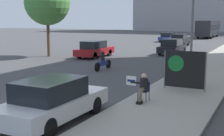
# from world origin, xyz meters

# --- Properties ---
(ground_plane) EXTENTS (160.00, 160.00, 0.00)m
(ground_plane) POSITION_xyz_m (0.00, 0.00, 0.00)
(ground_plane) COLOR #444447
(sidewalk_curb) EXTENTS (3.68, 90.00, 0.12)m
(sidewalk_curb) POSITION_xyz_m (3.96, 15.00, 0.06)
(sidewalk_curb) COLOR #A8A399
(sidewalk_curb) RESTS_ON ground_plane
(seated_protester) EXTENTS (0.95, 0.77, 1.17)m
(seated_protester) POSITION_xyz_m (2.93, 2.81, 0.74)
(seated_protester) COLOR #474C56
(seated_protester) RESTS_ON sidewalk_curb
(jogger_on_sidewalk) EXTENTS (0.34, 0.34, 1.79)m
(jogger_on_sidewalk) POSITION_xyz_m (3.00, 6.58, 1.04)
(jogger_on_sidewalk) COLOR black
(jogger_on_sidewalk) RESTS_ON sidewalk_curb
(protest_banner) EXTENTS (2.01, 0.06, 1.87)m
(protest_banner) POSITION_xyz_m (3.90, 5.73, 1.11)
(protest_banner) COLOR slate
(protest_banner) RESTS_ON sidewalk_curb
(traffic_light_pole) EXTENTS (3.27, 3.04, 6.45)m
(traffic_light_pole) POSITION_xyz_m (1.58, 12.41, 4.46)
(traffic_light_pole) COLOR slate
(traffic_light_pole) RESTS_ON sidewalk_curb
(parked_car_curbside) EXTENTS (1.88, 4.45, 1.50)m
(parked_car_curbside) POSITION_xyz_m (0.96, -0.56, 0.74)
(parked_car_curbside) COLOR silver
(parked_car_curbside) RESTS_ON ground_plane
(car_on_road_nearest) EXTENTS (1.73, 4.57, 1.51)m
(car_on_road_nearest) POSITION_xyz_m (-6.71, 15.60, 0.75)
(car_on_road_nearest) COLOR maroon
(car_on_road_nearest) RESTS_ON ground_plane
(car_on_road_midblock) EXTENTS (1.82, 4.27, 1.53)m
(car_on_road_midblock) POSITION_xyz_m (-1.06, 21.03, 0.76)
(car_on_road_midblock) COLOR black
(car_on_road_midblock) RESTS_ON ground_plane
(car_on_road_distant) EXTENTS (1.76, 4.39, 1.54)m
(car_on_road_distant) POSITION_xyz_m (-2.82, 30.72, 0.76)
(car_on_road_distant) COLOR black
(car_on_road_distant) RESTS_ON ground_plane
(car_on_road_far_lane) EXTENTS (1.77, 4.40, 1.39)m
(car_on_road_far_lane) POSITION_xyz_m (-6.40, 37.44, 0.70)
(car_on_road_far_lane) COLOR navy
(car_on_road_far_lane) RESTS_ON ground_plane
(city_bus_on_road) EXTENTS (2.60, 10.98, 3.12)m
(city_bus_on_road) POSITION_xyz_m (-2.77, 50.80, 1.80)
(city_bus_on_road) COLOR #232328
(city_bus_on_road) RESTS_ON ground_plane
(motorcycle_on_road) EXTENTS (0.28, 2.21, 1.30)m
(motorcycle_on_road) POSITION_xyz_m (-2.69, 9.79, 0.55)
(motorcycle_on_road) COLOR navy
(motorcycle_on_road) RESTS_ON ground_plane
(street_tree_near_curb) EXTENTS (4.15, 4.15, 7.02)m
(street_tree_near_curb) POSITION_xyz_m (-10.83, 14.26, 4.93)
(street_tree_near_curb) COLOR brown
(street_tree_near_curb) RESTS_ON ground_plane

